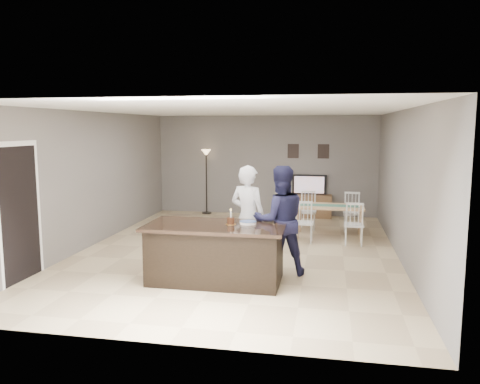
% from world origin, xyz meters
% --- Properties ---
extents(floor, '(8.00, 8.00, 0.00)m').
position_xyz_m(floor, '(0.00, 0.00, 0.00)').
color(floor, tan).
rests_on(floor, ground).
extents(room_shell, '(8.00, 8.00, 8.00)m').
position_xyz_m(room_shell, '(0.00, 0.00, 1.68)').
color(room_shell, slate).
rests_on(room_shell, floor).
extents(kitchen_island, '(2.15, 1.10, 0.90)m').
position_xyz_m(kitchen_island, '(0.00, -1.80, 0.45)').
color(kitchen_island, black).
rests_on(kitchen_island, floor).
extents(tv_console, '(1.20, 0.40, 0.60)m').
position_xyz_m(tv_console, '(1.20, 3.77, 0.30)').
color(tv_console, brown).
rests_on(tv_console, floor).
extents(television, '(0.91, 0.12, 0.53)m').
position_xyz_m(television, '(1.20, 3.84, 0.86)').
color(television, black).
rests_on(television, tv_console).
extents(tv_screen_glow, '(0.78, 0.00, 0.78)m').
position_xyz_m(tv_screen_glow, '(1.20, 3.76, 0.87)').
color(tv_screen_glow, orange).
rests_on(tv_screen_glow, tv_console).
extents(picture_frames, '(1.10, 0.02, 0.38)m').
position_xyz_m(picture_frames, '(1.15, 3.98, 1.75)').
color(picture_frames, black).
rests_on(picture_frames, room_shell).
extents(doorway, '(0.00, 2.10, 2.65)m').
position_xyz_m(doorway, '(-2.99, -2.30, 1.26)').
color(doorway, black).
rests_on(doorway, floor).
extents(woman, '(0.75, 0.62, 1.76)m').
position_xyz_m(woman, '(0.37, -1.02, 0.88)').
color(woman, silver).
rests_on(woman, floor).
extents(man, '(1.04, 0.92, 1.78)m').
position_xyz_m(man, '(0.94, -1.25, 0.89)').
color(man, '#181836').
rests_on(man, floor).
extents(birthday_cake, '(0.16, 0.16, 0.24)m').
position_xyz_m(birthday_cake, '(0.23, -1.74, 0.96)').
color(birthday_cake, gold).
rests_on(birthday_cake, kitchen_island).
extents(plate_stack, '(0.26, 0.26, 0.04)m').
position_xyz_m(plate_stack, '(0.48, -1.66, 0.92)').
color(plate_stack, white).
rests_on(plate_stack, kitchen_island).
extents(dining_table, '(1.48, 1.67, 0.90)m').
position_xyz_m(dining_table, '(1.73, 1.59, 0.57)').
color(dining_table, tan).
rests_on(dining_table, floor).
extents(floor_lamp, '(0.27, 0.27, 1.78)m').
position_xyz_m(floor_lamp, '(-1.62, 3.79, 1.38)').
color(floor_lamp, black).
rests_on(floor_lamp, floor).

